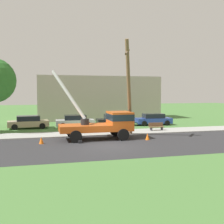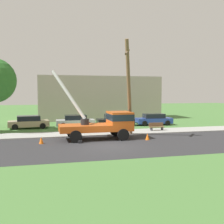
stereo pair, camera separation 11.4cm
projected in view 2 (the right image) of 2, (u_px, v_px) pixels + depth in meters
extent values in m
plane|color=#477538|center=(86.00, 126.00, 32.27)|extent=(120.00, 120.00, 0.00)
cube|color=#2B2B2D|center=(109.00, 145.00, 20.65)|extent=(80.00, 8.90, 0.01)
cube|color=#9E9E99|center=(95.00, 133.00, 26.51)|extent=(80.00, 3.21, 0.10)
cube|color=#C65119|center=(85.00, 128.00, 22.98)|extent=(4.32, 2.44, 0.55)
cube|color=#C65119|center=(120.00, 121.00, 23.71)|extent=(1.92, 2.42, 1.60)
cube|color=#19232D|center=(120.00, 117.00, 23.69)|extent=(1.94, 2.44, 0.56)
cylinder|color=black|center=(85.00, 122.00, 22.94)|extent=(0.70, 0.70, 0.50)
cylinder|color=silver|center=(69.00, 95.00, 23.09)|extent=(2.90, 1.63, 4.26)
cube|color=black|center=(80.00, 142.00, 21.49)|extent=(0.30, 0.30, 0.20)
cube|color=black|center=(76.00, 136.00, 24.29)|extent=(0.30, 0.30, 0.20)
cylinder|color=black|center=(123.00, 135.00, 22.62)|extent=(1.00, 0.30, 1.00)
cylinder|color=black|center=(116.00, 131.00, 24.94)|extent=(1.00, 0.30, 1.00)
cylinder|color=black|center=(76.00, 137.00, 21.63)|extent=(1.00, 0.30, 1.00)
cylinder|color=black|center=(72.00, 132.00, 23.95)|extent=(1.00, 0.30, 1.00)
cylinder|color=brown|center=(129.00, 90.00, 24.25)|extent=(1.70, 3.11, 8.60)
cube|color=brown|center=(127.00, 52.00, 22.91)|extent=(0.90, 1.65, 0.75)
cone|color=orange|center=(147.00, 137.00, 22.98)|extent=(0.36, 0.36, 0.56)
cone|color=orange|center=(41.00, 140.00, 21.26)|extent=(0.36, 0.36, 0.56)
cone|color=orange|center=(127.00, 133.00, 25.34)|extent=(0.36, 0.36, 0.56)
cube|color=tan|center=(29.00, 124.00, 30.36)|extent=(4.55, 2.20, 0.65)
cube|color=black|center=(29.00, 118.00, 30.31)|extent=(2.61, 1.88, 0.55)
cylinder|color=black|center=(43.00, 126.00, 30.00)|extent=(0.64, 0.22, 0.64)
cylinder|color=black|center=(41.00, 124.00, 31.70)|extent=(0.64, 0.22, 0.64)
cylinder|color=black|center=(15.00, 127.00, 29.05)|extent=(0.64, 0.22, 0.64)
cylinder|color=black|center=(15.00, 125.00, 30.74)|extent=(0.64, 0.22, 0.64)
cube|color=#B7B7BF|center=(75.00, 122.00, 31.42)|extent=(4.43, 1.88, 0.65)
cube|color=black|center=(75.00, 117.00, 31.37)|extent=(2.49, 1.70, 0.55)
cylinder|color=black|center=(89.00, 125.00, 30.88)|extent=(0.64, 0.22, 0.64)
cylinder|color=black|center=(87.00, 123.00, 32.63)|extent=(0.64, 0.22, 0.64)
cylinder|color=black|center=(63.00, 126.00, 30.23)|extent=(0.64, 0.22, 0.64)
cylinder|color=black|center=(63.00, 124.00, 31.98)|extent=(0.64, 0.22, 0.64)
cube|color=black|center=(115.00, 121.00, 32.63)|extent=(4.45, 1.92, 0.65)
cube|color=black|center=(115.00, 116.00, 32.59)|extent=(2.51, 1.72, 0.55)
cylinder|color=black|center=(129.00, 124.00, 32.08)|extent=(0.64, 0.22, 0.64)
cylinder|color=black|center=(125.00, 122.00, 33.83)|extent=(0.64, 0.22, 0.64)
cylinder|color=black|center=(105.00, 124.00, 31.46)|extent=(0.64, 0.22, 0.64)
cylinder|color=black|center=(102.00, 123.00, 33.21)|extent=(0.64, 0.22, 0.64)
cube|color=#263F99|center=(154.00, 121.00, 33.51)|extent=(4.50, 2.07, 0.65)
cube|color=black|center=(154.00, 116.00, 33.46)|extent=(2.56, 1.80, 0.55)
cylinder|color=black|center=(168.00, 123.00, 32.90)|extent=(0.64, 0.22, 0.64)
cylinder|color=black|center=(162.00, 121.00, 34.67)|extent=(0.64, 0.22, 0.64)
cylinder|color=black|center=(145.00, 123.00, 32.38)|extent=(0.64, 0.22, 0.64)
cylinder|color=black|center=(140.00, 122.00, 34.14)|extent=(0.64, 0.22, 0.64)
cube|color=brown|center=(157.00, 127.00, 28.05)|extent=(1.60, 0.44, 0.06)
cube|color=brown|center=(156.00, 124.00, 28.23)|extent=(1.60, 0.06, 0.40)
cube|color=#333338|center=(151.00, 129.00, 27.93)|extent=(0.10, 0.40, 0.45)
cube|color=#333338|center=(162.00, 129.00, 28.22)|extent=(0.10, 0.40, 0.45)
cube|color=#A5998C|center=(99.00, 98.00, 41.42)|extent=(18.00, 6.00, 6.40)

